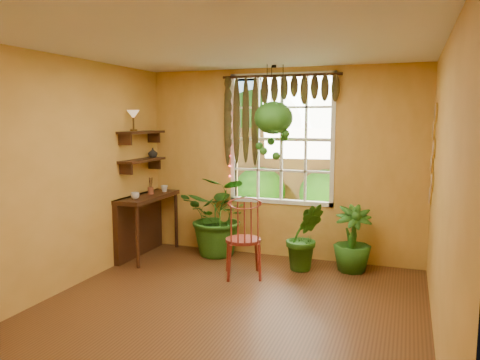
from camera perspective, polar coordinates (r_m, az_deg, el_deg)
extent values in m
plane|color=brown|center=(4.95, -2.20, -16.21)|extent=(4.50, 4.50, 0.00)
plane|color=silver|center=(4.59, -2.38, 16.39)|extent=(4.50, 4.50, 0.00)
plane|color=gold|center=(6.70, 5.00, 1.96)|extent=(4.00, 0.00, 4.00)
plane|color=gold|center=(5.64, -21.45, 0.45)|extent=(0.00, 4.50, 4.50)
plane|color=gold|center=(4.25, 23.53, -1.77)|extent=(0.00, 4.50, 4.50)
cube|color=white|center=(6.71, 5.10, 4.97)|extent=(1.52, 0.10, 1.86)
cube|color=white|center=(6.74, 5.17, 4.98)|extent=(1.38, 0.01, 1.78)
cylinder|color=#371B0F|center=(6.62, 4.94, 12.56)|extent=(1.70, 0.04, 0.04)
cube|color=#371B0F|center=(6.87, -11.17, -2.05)|extent=(0.40, 1.20, 0.06)
cube|color=#371B0F|center=(7.03, -12.20, -5.35)|extent=(0.08, 1.18, 0.90)
cylinder|color=#371B0F|center=(6.42, -12.38, -6.76)|extent=(0.05, 0.05, 0.86)
cylinder|color=#371B0F|center=(7.35, -7.79, -4.86)|extent=(0.05, 0.05, 0.86)
cube|color=#371B0F|center=(6.84, -11.82, 2.37)|extent=(0.25, 0.90, 0.04)
cube|color=#371B0F|center=(6.82, -11.90, 5.72)|extent=(0.25, 0.90, 0.04)
cube|color=#285117|center=(11.75, 11.24, -2.55)|extent=(14.00, 10.00, 0.04)
cube|color=olive|center=(9.86, 9.78, 1.00)|extent=(12.00, 0.10, 1.80)
plane|color=#92C8F4|center=(13.37, 12.59, 5.38)|extent=(12.00, 0.00, 12.00)
cylinder|color=maroon|center=(5.95, 0.41, -7.34)|extent=(0.59, 0.59, 0.04)
torus|color=maroon|center=(5.65, 0.57, -2.84)|extent=(0.40, 0.21, 0.42)
imported|color=#1E4913|center=(6.83, -2.43, -4.34)|extent=(1.11, 0.97, 1.18)
imported|color=#1E4913|center=(6.25, 7.89, -6.85)|extent=(0.62, 0.57, 0.90)
imported|color=#1E4913|center=(6.32, 13.54, -7.00)|extent=(0.60, 0.60, 0.87)
ellipsoid|color=black|center=(6.35, 4.11, 6.87)|extent=(0.31, 0.31, 0.18)
ellipsoid|color=#1E4913|center=(6.35, 4.11, 7.56)|extent=(0.52, 0.52, 0.44)
imported|color=silver|center=(6.55, -12.67, -1.88)|extent=(0.14, 0.14, 0.09)
imported|color=beige|center=(7.11, -9.22, -1.05)|extent=(0.13, 0.13, 0.10)
cylinder|color=brown|center=(6.93, -10.85, -1.29)|extent=(0.08, 0.08, 0.10)
imported|color=#B2AD99|center=(7.08, -10.58, 3.30)|extent=(0.17, 0.17, 0.15)
cylinder|color=brown|center=(6.62, -12.83, 5.92)|extent=(0.10, 0.10, 0.03)
cylinder|color=brown|center=(6.62, -12.86, 6.72)|extent=(0.02, 0.02, 0.17)
cone|color=slate|center=(6.62, -12.89, 7.81)|extent=(0.17, 0.17, 0.12)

